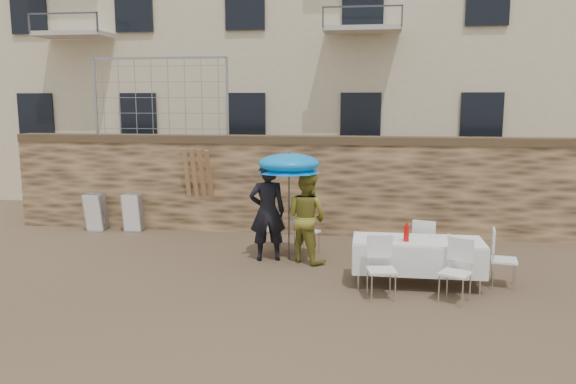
# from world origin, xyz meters

# --- Properties ---
(ground) EXTENTS (80.00, 80.00, 0.00)m
(ground) POSITION_xyz_m (0.00, 0.00, 0.00)
(ground) COLOR brown
(ground) RESTS_ON ground
(stone_wall) EXTENTS (13.00, 0.50, 2.20)m
(stone_wall) POSITION_xyz_m (0.00, 5.00, 1.10)
(stone_wall) COLOR brown
(stone_wall) RESTS_ON ground
(chain_link_fence) EXTENTS (3.20, 0.06, 1.80)m
(chain_link_fence) POSITION_xyz_m (-3.00, 5.00, 3.10)
(chain_link_fence) COLOR gray
(chain_link_fence) RESTS_ON stone_wall
(man_suit) EXTENTS (0.79, 0.63, 1.89)m
(man_suit) POSITION_xyz_m (-0.05, 2.61, 0.94)
(man_suit) COLOR black
(man_suit) RESTS_ON ground
(woman_dress) EXTENTS (1.05, 0.99, 1.72)m
(woman_dress) POSITION_xyz_m (0.70, 2.61, 0.86)
(woman_dress) COLOR gold
(woman_dress) RESTS_ON ground
(umbrella) EXTENTS (1.21, 1.21, 1.91)m
(umbrella) POSITION_xyz_m (0.35, 2.71, 1.80)
(umbrella) COLOR #3F3F44
(umbrella) RESTS_ON ground
(couple_chair_left) EXTENTS (0.57, 0.57, 0.96)m
(couple_chair_left) POSITION_xyz_m (-0.05, 3.16, 0.48)
(couple_chair_left) COLOR white
(couple_chair_left) RESTS_ON ground
(couple_chair_right) EXTENTS (0.64, 0.64, 0.96)m
(couple_chair_right) POSITION_xyz_m (0.65, 3.16, 0.48)
(couple_chair_right) COLOR white
(couple_chair_right) RESTS_ON ground
(banquet_table) EXTENTS (2.10, 0.85, 0.78)m
(banquet_table) POSITION_xyz_m (2.66, 1.49, 0.73)
(banquet_table) COLOR white
(banquet_table) RESTS_ON ground
(soda_bottle) EXTENTS (0.09, 0.09, 0.26)m
(soda_bottle) POSITION_xyz_m (2.46, 1.34, 0.91)
(soda_bottle) COLOR red
(soda_bottle) RESTS_ON banquet_table
(table_chair_front_left) EXTENTS (0.56, 0.56, 0.96)m
(table_chair_front_left) POSITION_xyz_m (2.06, 0.74, 0.48)
(table_chair_front_left) COLOR white
(table_chair_front_left) RESTS_ON ground
(table_chair_front_right) EXTENTS (0.65, 0.65, 0.96)m
(table_chair_front_right) POSITION_xyz_m (3.16, 0.74, 0.48)
(table_chair_front_right) COLOR white
(table_chair_front_right) RESTS_ON ground
(table_chair_back) EXTENTS (0.59, 0.59, 0.96)m
(table_chair_back) POSITION_xyz_m (2.86, 2.29, 0.48)
(table_chair_back) COLOR white
(table_chair_back) RESTS_ON ground
(table_chair_side) EXTENTS (0.55, 0.55, 0.96)m
(table_chair_side) POSITION_xyz_m (4.06, 1.59, 0.48)
(table_chair_side) COLOR white
(table_chair_side) RESTS_ON ground
(chair_stack_left) EXTENTS (0.46, 0.47, 0.92)m
(chair_stack_left) POSITION_xyz_m (-4.48, 4.64, 0.46)
(chair_stack_left) COLOR white
(chair_stack_left) RESTS_ON ground
(chair_stack_right) EXTENTS (0.46, 0.40, 0.92)m
(chair_stack_right) POSITION_xyz_m (-3.58, 4.64, 0.46)
(chair_stack_right) COLOR white
(chair_stack_right) RESTS_ON ground
(wood_planks) EXTENTS (0.70, 0.20, 2.00)m
(wood_planks) POSITION_xyz_m (-1.98, 4.71, 1.00)
(wood_planks) COLOR #A37749
(wood_planks) RESTS_ON ground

